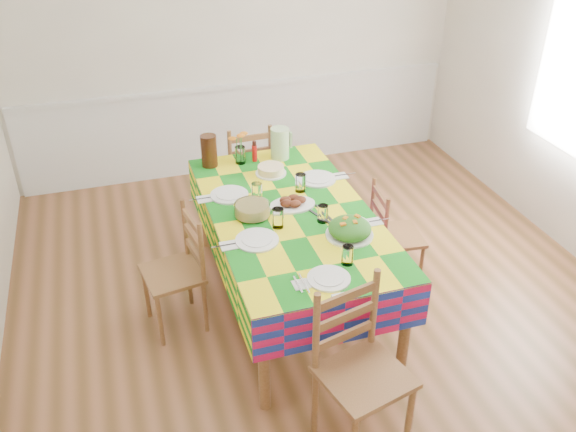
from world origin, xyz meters
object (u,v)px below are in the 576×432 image
object	(u,v)px
green_pitcher	(280,143)
chair_right	(392,236)
chair_near	(359,371)
dining_table	(290,222)
chair_far	(247,172)
tea_pitcher	(209,151)
chair_left	(178,272)
meat_platter	(292,203)

from	to	relation	value
green_pitcher	chair_right	size ratio (longest dim) A/B	0.30
chair_near	dining_table	bearing A→B (deg)	75.53
chair_far	chair_near	bearing A→B (deg)	87.51
tea_pitcher	chair_left	distance (m)	1.06
chair_near	chair_left	distance (m)	1.51
dining_table	tea_pitcher	bearing A→B (deg)	114.42
chair_far	tea_pitcher	bearing A→B (deg)	43.99
chair_near	chair_far	xyz separation A→B (m)	(0.01, 2.55, -0.04)
chair_right	chair_left	bearing A→B (deg)	96.64
meat_platter	chair_right	xyz separation A→B (m)	(0.78, -0.06, -0.39)
chair_far	chair_right	world-z (taller)	chair_far
chair_right	green_pitcher	bearing A→B (deg)	44.35
green_pitcher	chair_near	xyz separation A→B (m)	(-0.19, -2.10, -0.41)
tea_pitcher	chair_near	size ratio (longest dim) A/B	0.25
dining_table	tea_pitcher	distance (m)	0.97
meat_platter	tea_pitcher	bearing A→B (deg)	118.20
chair_near	chair_left	bearing A→B (deg)	108.03
green_pitcher	chair_near	size ratio (longest dim) A/B	0.25
meat_platter	green_pitcher	size ratio (longest dim) A/B	1.29
chair_right	meat_platter	bearing A→B (deg)	92.06
dining_table	chair_left	xyz separation A→B (m)	(-0.81, 0.01, -0.26)
chair_near	chair_right	size ratio (longest dim) A/B	1.20
chair_left	dining_table	bearing A→B (deg)	80.36
tea_pitcher	chair_left	bearing A→B (deg)	-115.98
chair_near	green_pitcher	bearing A→B (deg)	70.96
meat_platter	chair_far	size ratio (longest dim) A/B	0.35
chair_far	chair_left	world-z (taller)	chair_far
dining_table	chair_far	bearing A→B (deg)	89.93
dining_table	chair_right	world-z (taller)	chair_right
meat_platter	chair_right	distance (m)	0.87
chair_right	chair_far	bearing A→B (deg)	39.26
dining_table	chair_far	xyz separation A→B (m)	(0.00, 1.27, -0.24)
green_pitcher	chair_far	distance (m)	0.66
tea_pitcher	chair_far	bearing A→B (deg)	46.19
meat_platter	chair_left	distance (m)	0.92
green_pitcher	meat_platter	bearing A→B (deg)	-100.49
chair_far	chair_left	size ratio (longest dim) A/B	1.05
tea_pitcher	chair_far	world-z (taller)	tea_pitcher
green_pitcher	tea_pitcher	world-z (taller)	same
chair_far	green_pitcher	bearing A→B (deg)	109.17
green_pitcher	chair_right	xyz separation A→B (m)	(0.64, -0.83, -0.50)
chair_left	chair_right	bearing A→B (deg)	80.75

